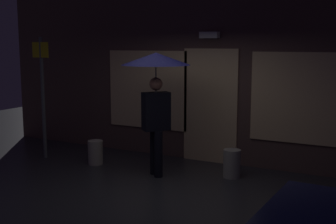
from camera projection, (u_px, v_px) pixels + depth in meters
The scene contains 6 objects.
ground_plane at pixel (154, 194), 6.82m from camera, with size 18.00×18.00×0.00m, color #2D2D33.
building_facade at pixel (214, 54), 8.55m from camera, with size 10.03×0.48×4.24m.
person_with_umbrella at pixel (156, 77), 7.55m from camera, with size 1.18×1.18×2.14m.
street_sign_post at pixel (43, 90), 8.83m from camera, with size 0.40×0.07×2.42m.
sidewalk_bollard at pixel (232, 164), 7.66m from camera, with size 0.30×0.30×0.49m, color #9E998E.
sidewalk_bollard_2 at pixel (95, 152), 8.50m from camera, with size 0.28×0.28×0.46m, color #B2A899.
Camera 1 is at (3.26, -5.68, 2.30)m, focal length 47.50 mm.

